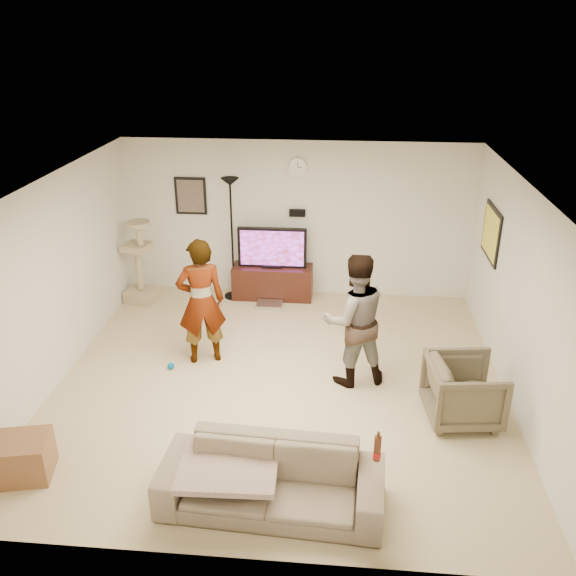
# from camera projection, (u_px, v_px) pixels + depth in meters

# --- Properties ---
(floor) EXTENTS (5.50, 5.50, 0.02)m
(floor) POSITION_uv_depth(u_px,v_px,m) (280.00, 382.00, 7.59)
(floor) COLOR tan
(floor) RESTS_ON ground
(ceiling) EXTENTS (5.50, 5.50, 0.02)m
(ceiling) POSITION_uv_depth(u_px,v_px,m) (279.00, 185.00, 6.57)
(ceiling) COLOR silver
(ceiling) RESTS_ON wall_back
(wall_back) EXTENTS (5.50, 0.04, 2.50)m
(wall_back) POSITION_uv_depth(u_px,v_px,m) (298.00, 220.00, 9.58)
(wall_back) COLOR silver
(wall_back) RESTS_ON floor
(wall_front) EXTENTS (5.50, 0.04, 2.50)m
(wall_front) POSITION_uv_depth(u_px,v_px,m) (242.00, 438.00, 4.58)
(wall_front) COLOR silver
(wall_front) RESTS_ON floor
(wall_left) EXTENTS (0.04, 5.50, 2.50)m
(wall_left) POSITION_uv_depth(u_px,v_px,m) (54.00, 282.00, 7.31)
(wall_left) COLOR silver
(wall_left) RESTS_ON floor
(wall_right) EXTENTS (0.04, 5.50, 2.50)m
(wall_right) POSITION_uv_depth(u_px,v_px,m) (520.00, 299.00, 6.85)
(wall_right) COLOR silver
(wall_right) RESTS_ON floor
(wall_clock) EXTENTS (0.26, 0.04, 0.26)m
(wall_clock) POSITION_uv_depth(u_px,v_px,m) (298.00, 167.00, 9.21)
(wall_clock) COLOR white
(wall_clock) RESTS_ON wall_back
(wall_speaker) EXTENTS (0.25, 0.10, 0.10)m
(wall_speaker) POSITION_uv_depth(u_px,v_px,m) (297.00, 213.00, 9.48)
(wall_speaker) COLOR black
(wall_speaker) RESTS_ON wall_back
(picture_back) EXTENTS (0.42, 0.03, 0.52)m
(picture_back) POSITION_uv_depth(u_px,v_px,m) (191.00, 196.00, 9.56)
(picture_back) COLOR brown
(picture_back) RESTS_ON wall_back
(picture_right) EXTENTS (0.03, 0.78, 0.62)m
(picture_right) POSITION_uv_depth(u_px,v_px,m) (491.00, 233.00, 8.21)
(picture_right) COLOR yellow
(picture_right) RESTS_ON wall_right
(tv_stand) EXTENTS (1.28, 0.45, 0.53)m
(tv_stand) POSITION_uv_depth(u_px,v_px,m) (273.00, 282.00, 9.79)
(tv_stand) COLOR black
(tv_stand) RESTS_ON floor
(console_box) EXTENTS (0.40, 0.30, 0.07)m
(console_box) POSITION_uv_depth(u_px,v_px,m) (269.00, 305.00, 9.53)
(console_box) COLOR #BCBCBC
(console_box) RESTS_ON floor
(tv) EXTENTS (1.09, 0.08, 0.65)m
(tv) POSITION_uv_depth(u_px,v_px,m) (272.00, 247.00, 9.55)
(tv) COLOR black
(tv) RESTS_ON tv_stand
(tv_screen) EXTENTS (1.00, 0.01, 0.57)m
(tv_screen) POSITION_uv_depth(u_px,v_px,m) (272.00, 248.00, 9.51)
(tv_screen) COLOR #AA3DE6
(tv_screen) RESTS_ON tv
(floor_lamp) EXTENTS (0.32, 0.32, 1.97)m
(floor_lamp) POSITION_uv_depth(u_px,v_px,m) (232.00, 240.00, 9.51)
(floor_lamp) COLOR black
(floor_lamp) RESTS_ON floor
(cat_tree) EXTENTS (0.53, 0.53, 1.36)m
(cat_tree) POSITION_uv_depth(u_px,v_px,m) (138.00, 261.00, 9.48)
(cat_tree) COLOR tan
(cat_tree) RESTS_ON floor
(person_left) EXTENTS (0.72, 0.59, 1.70)m
(person_left) POSITION_uv_depth(u_px,v_px,m) (201.00, 302.00, 7.73)
(person_left) COLOR #A0A0A0
(person_left) RESTS_ON floor
(person_right) EXTENTS (0.98, 0.86, 1.69)m
(person_right) POSITION_uv_depth(u_px,v_px,m) (354.00, 320.00, 7.27)
(person_right) COLOR #345CA4
(person_right) RESTS_ON floor
(sofa) EXTENTS (2.09, 0.92, 0.60)m
(sofa) POSITION_uv_depth(u_px,v_px,m) (271.00, 480.00, 5.53)
(sofa) COLOR #786A55
(sofa) RESTS_ON floor
(throw_blanket) EXTENTS (0.92, 0.73, 0.06)m
(throw_blanket) POSITION_uv_depth(u_px,v_px,m) (228.00, 468.00, 5.52)
(throw_blanket) COLOR tan
(throw_blanket) RESTS_ON sofa
(beer_bottle) EXTENTS (0.06, 0.06, 0.25)m
(beer_bottle) POSITION_uv_depth(u_px,v_px,m) (377.00, 448.00, 5.28)
(beer_bottle) COLOR #4C2314
(beer_bottle) RESTS_ON sofa
(armchair) EXTENTS (0.88, 0.86, 0.73)m
(armchair) POSITION_uv_depth(u_px,v_px,m) (464.00, 391.00, 6.74)
(armchair) COLOR brown
(armchair) RESTS_ON floor
(side_table) EXTENTS (0.71, 0.59, 0.42)m
(side_table) POSITION_uv_depth(u_px,v_px,m) (18.00, 458.00, 5.94)
(side_table) COLOR brown
(side_table) RESTS_ON floor
(toy_ball) EXTENTS (0.09, 0.09, 0.09)m
(toy_ball) POSITION_uv_depth(u_px,v_px,m) (171.00, 366.00, 7.83)
(toy_ball) COLOR #025D9C
(toy_ball) RESTS_ON floor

